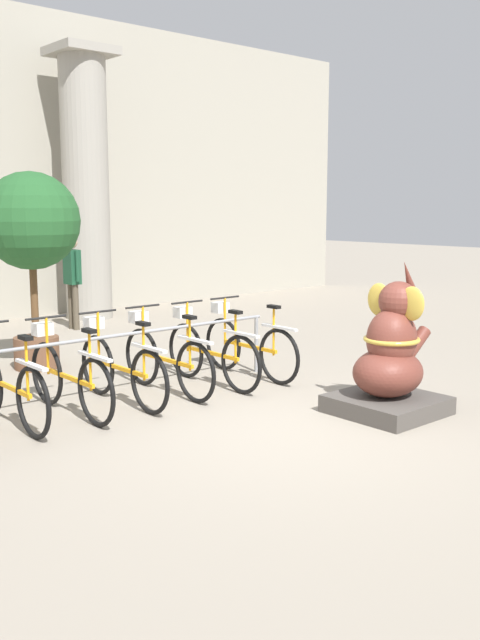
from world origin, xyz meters
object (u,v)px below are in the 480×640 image
bicycle_4 (120,367)px  elephant_statue (390,362)px  person_pedestrian (72,274)px  potted_tree (31,230)px  bicycle_5 (166,359)px  bicycle_3 (68,376)px  bicycle_7 (248,345)px  bicycle_2 (8,385)px  bicycle_6 (210,352)px

bicycle_4 → elephant_statue: elephant_statue is taller
person_pedestrian → potted_tree: 3.25m
bicycle_5 → person_pedestrian: 4.96m
bicycle_3 → bicycle_4: bearing=0.5°
bicycle_4 → bicycle_7: same height
bicycle_3 → bicycle_7: 2.58m
potted_tree → bicycle_3: bearing=-107.3°
bicycle_2 → bicycle_3: bearing=-4.7°
bicycle_3 → potted_tree: potted_tree is taller
bicycle_3 → potted_tree: size_ratio=0.68×
bicycle_2 → bicycle_4: size_ratio=1.00×
bicycle_3 → bicycle_4: size_ratio=1.00×
bicycle_5 → person_pedestrian: bearing=74.5°
bicycle_3 → bicycle_6: (1.93, 0.01, 0.00)m
bicycle_2 → person_pedestrian: (3.25, 4.74, 0.59)m
bicycle_4 → bicycle_6: same height
bicycle_2 → bicycle_6: 2.58m
bicycle_5 → elephant_statue: elephant_statue is taller
person_pedestrian → potted_tree: bearing=-127.2°
bicycle_3 → bicycle_5: same height
potted_tree → bicycle_6: bearing=-62.0°
bicycle_4 → elephant_statue: 2.97m
bicycle_2 → bicycle_7: bearing=-0.5°
potted_tree → bicycle_7: bearing=-50.6°
bicycle_3 → bicycle_7: (2.58, 0.03, 0.00)m
bicycle_3 → bicycle_4: 0.64m
bicycle_4 → bicycle_3: bearing=-179.5°
bicycle_7 → elephant_statue: size_ratio=1.09×
bicycle_3 → bicycle_5: bearing=2.1°
elephant_statue → bicycle_6: bearing=107.4°
bicycle_2 → bicycle_7: 3.22m
bicycle_2 → bicycle_4: (1.29, -0.05, 0.00)m
bicycle_5 → elephant_statue: bearing=-59.2°
bicycle_5 → bicycle_3: bearing=-177.9°
bicycle_7 → potted_tree: 3.28m
bicycle_6 → elephant_statue: elephant_statue is taller
bicycle_5 → potted_tree: (-0.57, 2.25, 1.47)m
potted_tree → person_pedestrian: bearing=52.8°
bicycle_4 → person_pedestrian: size_ratio=1.07×
bicycle_3 → potted_tree: bearing=72.7°
bicycle_3 → bicycle_5: 1.29m
bicycle_3 → bicycle_6: bearing=0.2°
bicycle_2 → bicycle_5: (1.93, -0.01, 0.00)m
bicycle_7 → person_pedestrian: 4.80m
bicycle_3 → bicycle_7: size_ratio=1.00×
elephant_statue → person_pedestrian: bearing=90.2°
bicycle_3 → bicycle_6: 1.93m
bicycle_4 → potted_tree: potted_tree is taller
bicycle_4 → elephant_statue: size_ratio=1.09×
elephant_statue → person_pedestrian: (-0.02, 6.99, 0.45)m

